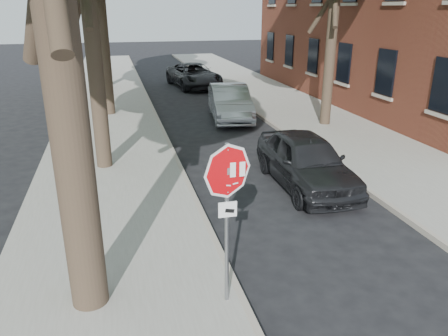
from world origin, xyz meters
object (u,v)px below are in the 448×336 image
Objects in this scene: car_b at (230,102)px; stop_sign at (227,195)px; car_a at (306,161)px; car_d at (194,75)px.

stop_sign is at bearing -97.55° from car_b.
car_b reaches higher than car_a.
car_a is (3.30, 4.38, -1.24)m from stop_sign.
car_b is 0.87× the size of car_d.
car_d is (0.00, 8.35, -0.02)m from car_b.
car_a is at bearing -97.24° from car_d.
car_b is at bearing 90.55° from car_a.
car_a is 16.13m from car_d.
car_a is 0.83× the size of car_d.
car_d is at bearing 97.62° from car_b.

